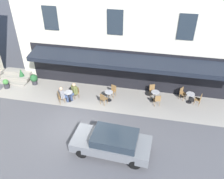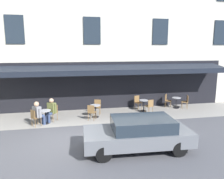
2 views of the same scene
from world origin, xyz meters
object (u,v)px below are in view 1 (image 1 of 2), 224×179
at_px(seated_patron_in_grey, 63,94).
at_px(potted_plant_mid_terrace, 6,84).
at_px(cafe_chair_wicker_facing_street, 182,92).
at_px(potted_plant_entrance_left, 22,75).
at_px(cafe_table_near_entrance, 69,95).
at_px(cafe_chair_wicker_corner_left, 113,90).
at_px(cafe_table_streetside, 190,97).
at_px(cafe_chair_wicker_corner_right, 103,98).
at_px(potted_plant_entrance_right, 34,79).
at_px(cafe_chair_wicker_under_awning, 76,91).
at_px(cafe_table_mid_terrace, 109,95).
at_px(cafe_chair_wicker_back_row, 60,97).
at_px(cafe_chair_wicker_kerbside, 152,89).
at_px(seated_companion_in_olive, 74,91).
at_px(parked_car_grey, 112,142).
at_px(cafe_table_far_end, 155,95).
at_px(cafe_chair_wicker_by_window, 157,99).
at_px(cafe_chair_wicker_near_door, 199,99).

distance_m(seated_patron_in_grey, potted_plant_mid_terrace, 5.19).
xyz_separation_m(cafe_chair_wicker_facing_street, potted_plant_entrance_left, (12.87, -0.01, -0.04)).
bearing_deg(cafe_table_near_entrance, cafe_chair_wicker_corner_left, -157.93).
bearing_deg(cafe_table_streetside, cafe_table_near_entrance, 10.39).
distance_m(cafe_chair_wicker_corner_right, potted_plant_entrance_right, 6.24).
distance_m(cafe_chair_wicker_under_awning, potted_plant_entrance_right, 4.09).
bearing_deg(cafe_table_mid_terrace, cafe_chair_wicker_back_row, 16.91).
bearing_deg(cafe_table_mid_terrace, cafe_table_streetside, -170.62).
height_order(cafe_chair_wicker_kerbside, seated_patron_in_grey, seated_patron_in_grey).
xyz_separation_m(seated_companion_in_olive, potted_plant_mid_terrace, (5.71, -0.29, -0.32)).
xyz_separation_m(cafe_chair_wicker_corner_left, cafe_table_streetside, (-5.53, -0.34, -0.06)).
bearing_deg(cafe_chair_wicker_kerbside, cafe_table_streetside, 173.16).
bearing_deg(cafe_table_streetside, parked_car_grey, 50.98).
bearing_deg(cafe_table_far_end, cafe_table_mid_terrace, 11.76).
bearing_deg(cafe_chair_wicker_by_window, cafe_table_near_entrance, 6.35).
bearing_deg(cafe_table_streetside, cafe_chair_wicker_corner_right, 14.09).
relative_size(cafe_table_near_entrance, cafe_chair_wicker_near_door, 0.82).
height_order(cafe_chair_wicker_near_door, cafe_chair_wicker_facing_street, same).
height_order(cafe_chair_wicker_facing_street, parked_car_grey, parked_car_grey).
relative_size(cafe_chair_wicker_corner_left, cafe_chair_wicker_near_door, 1.00).
xyz_separation_m(cafe_table_near_entrance, cafe_table_far_end, (-6.10, -1.30, 0.00)).
height_order(cafe_chair_wicker_under_awning, cafe_chair_wicker_corner_right, same).
distance_m(potted_plant_mid_terrace, potted_plant_entrance_right, 2.13).
distance_m(cafe_chair_wicker_facing_street, cafe_chair_wicker_by_window, 2.14).
relative_size(cafe_chair_wicker_back_row, cafe_chair_wicker_by_window, 1.00).
xyz_separation_m(cafe_chair_wicker_corner_left, potted_plant_entrance_left, (7.85, -0.72, -0.04)).
xyz_separation_m(cafe_chair_wicker_by_window, potted_plant_entrance_left, (11.12, -1.24, -0.04)).
distance_m(cafe_chair_wicker_corner_left, parked_car_grey, 5.33).
bearing_deg(cafe_table_far_end, cafe_chair_wicker_kerbside, -68.17).
relative_size(cafe_table_streetside, cafe_chair_wicker_facing_street, 0.82).
bearing_deg(cafe_chair_wicker_facing_street, cafe_chair_wicker_by_window, 35.20).
bearing_deg(cafe_chair_wicker_by_window, seated_patron_in_grey, 8.21).
distance_m(potted_plant_mid_terrace, parked_car_grey, 10.53).
bearing_deg(potted_plant_mid_terrace, seated_patron_in_grey, 170.41).
height_order(potted_plant_mid_terrace, parked_car_grey, parked_car_grey).
relative_size(cafe_table_near_entrance, parked_car_grey, 0.17).
height_order(cafe_table_streetside, potted_plant_mid_terrace, potted_plant_mid_terrace).
distance_m(cafe_chair_wicker_facing_street, seated_companion_in_olive, 7.93).
relative_size(cafe_table_near_entrance, cafe_chair_wicker_by_window, 0.82).
height_order(cafe_chair_wicker_back_row, potted_plant_entrance_right, cafe_chair_wicker_back_row).
height_order(cafe_chair_wicker_corner_right, potted_plant_entrance_right, cafe_chair_wicker_corner_right).
relative_size(cafe_chair_wicker_under_awning, cafe_chair_wicker_near_door, 1.00).
xyz_separation_m(cafe_table_streetside, potted_plant_entrance_left, (13.38, -0.37, 0.02)).
bearing_deg(cafe_chair_wicker_under_awning, seated_companion_in_olive, 48.57).
relative_size(cafe_chair_wicker_back_row, potted_plant_entrance_left, 0.87).
xyz_separation_m(cafe_chair_wicker_under_awning, cafe_chair_wicker_by_window, (-5.86, -0.22, 0.00)).
height_order(cafe_chair_wicker_corner_right, cafe_chair_wicker_kerbside, same).
height_order(cafe_chair_wicker_corner_right, cafe_chair_wicker_by_window, same).
relative_size(cafe_chair_wicker_under_awning, cafe_chair_wicker_corner_right, 1.00).
height_order(cafe_table_near_entrance, potted_plant_entrance_right, potted_plant_entrance_right).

